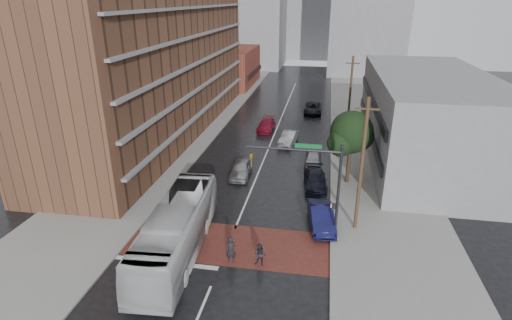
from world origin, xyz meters
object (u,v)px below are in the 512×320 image
(car_parked_far, at_px, (313,158))
(pedestrian_b, at_px, (260,255))
(car_travel_c, at_px, (266,125))
(car_parked_near, at_px, (321,217))
(car_travel_b, at_px, (289,138))
(car_travel_a, at_px, (241,169))
(transit_bus, at_px, (177,230))
(car_parked_mid, at_px, (315,180))
(pedestrian_a, at_px, (231,250))
(suv_travel, at_px, (313,108))

(car_parked_far, bearing_deg, pedestrian_b, -97.73)
(car_travel_c, xyz_separation_m, car_parked_near, (7.57, -22.49, 0.10))
(car_travel_b, height_order, car_parked_near, car_parked_near)
(car_travel_a, height_order, car_travel_c, car_travel_a)
(transit_bus, xyz_separation_m, car_parked_far, (8.31, 17.00, -1.04))
(pedestrian_b, height_order, car_travel_c, pedestrian_b)
(car_travel_b, relative_size, car_parked_mid, 0.93)
(car_travel_c, height_order, car_parked_mid, car_parked_mid)
(car_parked_near, bearing_deg, transit_bus, -160.48)
(pedestrian_a, bearing_deg, car_parked_mid, 51.56)
(transit_bus, xyz_separation_m, car_parked_mid, (8.71, 11.75, -1.05))
(pedestrian_b, relative_size, car_parked_far, 0.38)
(car_travel_a, height_order, car_parked_mid, car_travel_a)
(pedestrian_a, distance_m, car_parked_near, 7.87)
(pedestrian_b, distance_m, car_parked_near, 6.65)
(car_travel_b, relative_size, car_parked_near, 0.93)
(transit_bus, bearing_deg, car_travel_a, 78.82)
(suv_travel, bearing_deg, transit_bus, -101.41)
(pedestrian_a, relative_size, car_parked_far, 0.45)
(transit_bus, distance_m, car_travel_c, 27.58)
(transit_bus, relative_size, pedestrian_a, 6.70)
(transit_bus, bearing_deg, car_travel_c, 82.06)
(pedestrian_b, bearing_deg, car_travel_a, 118.91)
(pedestrian_a, height_order, car_parked_near, pedestrian_a)
(pedestrian_b, bearing_deg, pedestrian_a, -168.11)
(transit_bus, xyz_separation_m, car_parked_near, (9.41, 5.00, -0.96))
(car_travel_b, xyz_separation_m, car_travel_c, (-3.38, 4.74, -0.04))
(pedestrian_a, relative_size, car_travel_a, 0.42)
(car_travel_a, distance_m, car_parked_far, 7.89)
(suv_travel, bearing_deg, car_parked_mid, -87.17)
(transit_bus, distance_m, suv_travel, 37.74)
(transit_bus, height_order, car_travel_c, transit_bus)
(car_parked_near, bearing_deg, car_parked_mid, 87.43)
(car_travel_c, relative_size, car_parked_near, 0.99)
(car_travel_b, distance_m, suv_travel, 14.40)
(pedestrian_a, xyz_separation_m, car_parked_mid, (4.93, 12.25, -0.24))
(pedestrian_b, relative_size, car_parked_near, 0.33)
(pedestrian_a, bearing_deg, pedestrian_b, -16.52)
(car_travel_a, distance_m, car_parked_near, 11.08)
(car_travel_b, bearing_deg, transit_bus, -94.02)
(transit_bus, distance_m, pedestrian_b, 5.78)
(transit_bus, height_order, car_parked_mid, transit_bus)
(car_parked_near, bearing_deg, car_parked_far, 86.77)
(car_parked_near, relative_size, car_parked_far, 1.16)
(transit_bus, height_order, car_travel_a, transit_bus)
(pedestrian_b, relative_size, car_parked_mid, 0.33)
(car_travel_b, bearing_deg, car_parked_mid, -63.50)
(pedestrian_b, height_order, car_travel_a, pedestrian_b)
(transit_bus, bearing_deg, car_parked_mid, 49.34)
(car_travel_a, xyz_separation_m, car_travel_c, (0.24, 14.64, -0.07))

